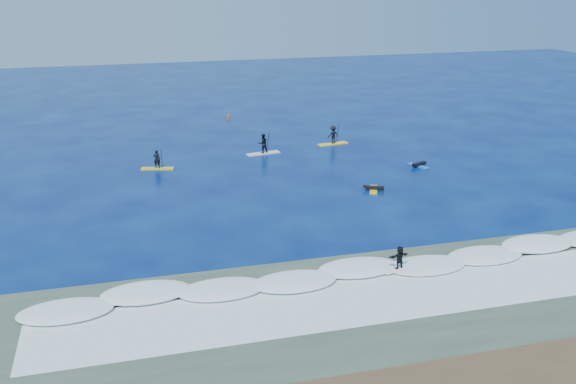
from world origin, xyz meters
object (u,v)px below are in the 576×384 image
object	(u,v)px
sup_paddler_center	(263,145)
sup_paddler_right	(333,136)
prone_paddler_near	(374,189)
marker_buoy	(228,117)
wave_surfer	(399,259)
prone_paddler_far	(418,165)
sup_paddler_left	(157,162)

from	to	relation	value
sup_paddler_center	sup_paddler_right	xyz separation A→B (m)	(7.44, 1.58, 0.00)
prone_paddler_near	marker_buoy	xyz separation A→B (m)	(-6.69, 27.45, 0.15)
sup_paddler_center	wave_surfer	size ratio (longest dim) A/B	1.57
sup_paddler_right	marker_buoy	distance (m)	15.70
prone_paddler_far	sup_paddler_center	bearing A→B (deg)	35.11
sup_paddler_right	sup_paddler_left	bearing A→B (deg)	-176.13
prone_paddler_far	prone_paddler_near	bearing A→B (deg)	104.84
sup_paddler_left	sup_paddler_center	size ratio (longest dim) A/B	0.89
sup_paddler_right	prone_paddler_near	xyz separation A→B (m)	(-1.40, -14.00, -0.69)
prone_paddler_far	marker_buoy	bearing A→B (deg)	6.29
sup_paddler_right	wave_surfer	bearing A→B (deg)	-109.98
sup_paddler_center	prone_paddler_near	world-z (taller)	sup_paddler_center
sup_paddler_right	wave_surfer	distance (m)	28.24
marker_buoy	prone_paddler_far	bearing A→B (deg)	-60.11
sup_paddler_left	prone_paddler_far	bearing A→B (deg)	0.20
prone_paddler_near	marker_buoy	distance (m)	28.25
marker_buoy	prone_paddler_near	bearing A→B (deg)	-76.30
wave_surfer	prone_paddler_near	bearing A→B (deg)	64.01
sup_paddler_left	prone_paddler_near	world-z (taller)	sup_paddler_left
sup_paddler_center	wave_surfer	distance (m)	26.20
sup_paddler_left	marker_buoy	xyz separation A→B (m)	(9.27, 17.37, -0.32)
sup_paddler_center	wave_surfer	world-z (taller)	sup_paddler_center
sup_paddler_center	prone_paddler_far	bearing A→B (deg)	-40.04
sup_paddler_left	sup_paddler_center	world-z (taller)	sup_paddler_center
wave_surfer	sup_paddler_left	bearing A→B (deg)	107.09
prone_paddler_near	wave_surfer	xyz separation A→B (m)	(-4.05, -13.71, 0.67)
marker_buoy	sup_paddler_center	bearing A→B (deg)	-87.52
prone_paddler_near	marker_buoy	size ratio (longest dim) A/B	3.14
prone_paddler_near	wave_surfer	distance (m)	14.31
prone_paddler_far	marker_buoy	world-z (taller)	marker_buoy
prone_paddler_far	wave_surfer	size ratio (longest dim) A/B	1.04
marker_buoy	sup_paddler_right	bearing A→B (deg)	-58.98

